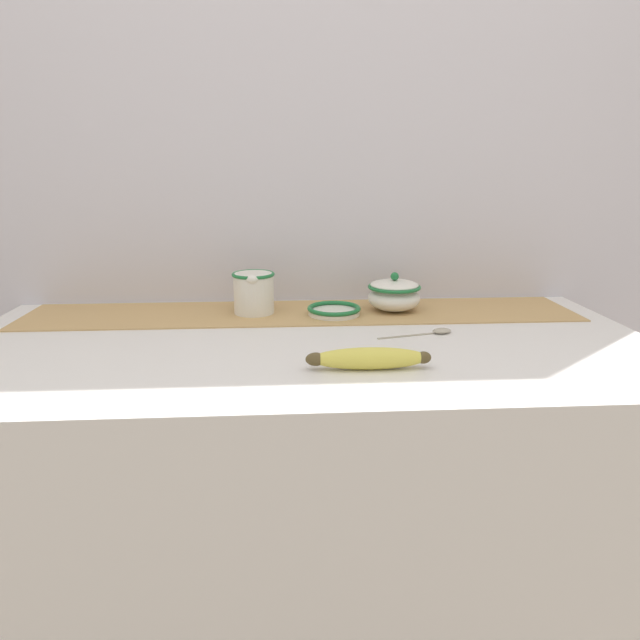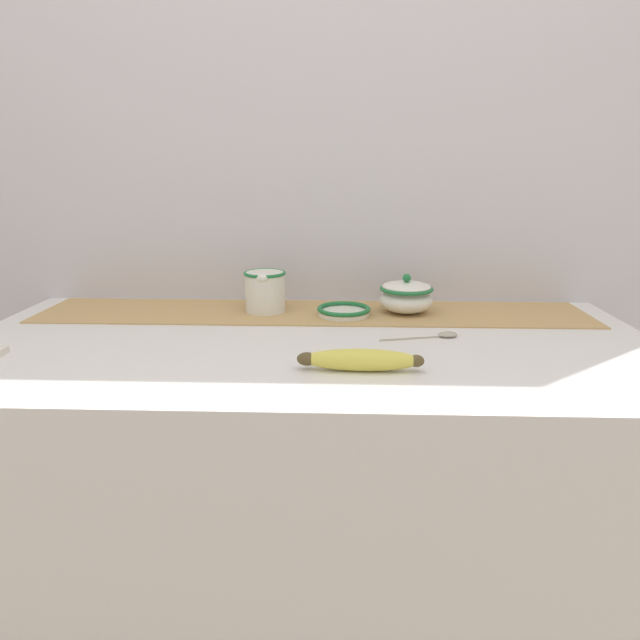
# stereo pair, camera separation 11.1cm
# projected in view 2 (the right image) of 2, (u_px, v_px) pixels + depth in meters

# --- Properties ---
(countertop) EXTENTS (1.42, 0.70, 0.92)m
(countertop) POSITION_uv_depth(u_px,v_px,m) (308.00, 535.00, 1.27)
(countertop) COLOR silver
(countertop) RESTS_ON ground_plane
(back_wall) EXTENTS (2.22, 0.04, 2.40)m
(back_wall) POSITION_uv_depth(u_px,v_px,m) (315.00, 189.00, 1.44)
(back_wall) COLOR silver
(back_wall) RESTS_ON ground_plane
(table_runner) EXTENTS (1.30, 0.24, 0.00)m
(table_runner) POSITION_uv_depth(u_px,v_px,m) (313.00, 312.00, 1.37)
(table_runner) COLOR tan
(table_runner) RESTS_ON countertop
(cream_pitcher) EXTENTS (0.10, 0.12, 0.10)m
(cream_pitcher) POSITION_uv_depth(u_px,v_px,m) (265.00, 290.00, 1.36)
(cream_pitcher) COLOR white
(cream_pitcher) RESTS_ON countertop
(sugar_bowl) EXTENTS (0.13, 0.13, 0.09)m
(sugar_bowl) POSITION_uv_depth(u_px,v_px,m) (406.00, 296.00, 1.35)
(sugar_bowl) COLOR white
(sugar_bowl) RESTS_ON countertop
(small_dish) EXTENTS (0.13, 0.13, 0.02)m
(small_dish) POSITION_uv_depth(u_px,v_px,m) (344.00, 311.00, 1.33)
(small_dish) COLOR white
(small_dish) RESTS_ON countertop
(banana) EXTENTS (0.22, 0.04, 0.04)m
(banana) POSITION_uv_depth(u_px,v_px,m) (360.00, 360.00, 0.98)
(banana) COLOR #DBCC4C
(banana) RESTS_ON countertop
(spoon) EXTENTS (0.17, 0.06, 0.01)m
(spoon) POSITION_uv_depth(u_px,v_px,m) (443.00, 335.00, 1.17)
(spoon) COLOR #A89E89
(spoon) RESTS_ON countertop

